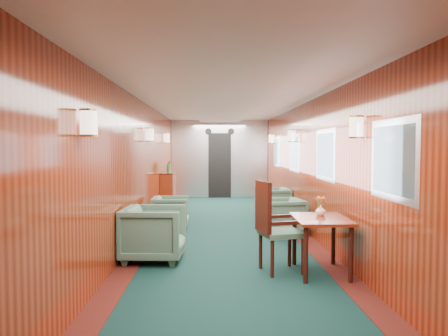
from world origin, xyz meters
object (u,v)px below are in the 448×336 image
(armchair_left_near, at_px, (154,233))
(credenza, at_px, (168,190))
(armchair_left_far, at_px, (171,212))
(armchair_right_far, at_px, (272,203))
(side_chair, at_px, (273,223))
(dining_table, at_px, (321,227))
(armchair_right_near, at_px, (282,216))

(armchair_left_near, bearing_deg, credenza, 6.55)
(armchair_left_far, bearing_deg, credenza, 5.87)
(armchair_left_near, bearing_deg, armchair_right_far, -27.61)
(side_chair, distance_m, credenza, 5.91)
(dining_table, bearing_deg, side_chair, 175.90)
(side_chair, height_order, armchair_left_near, side_chair)
(credenza, bearing_deg, armchair_right_near, -54.10)
(armchair_right_far, bearing_deg, armchair_left_far, -61.99)
(armchair_right_far, bearing_deg, side_chair, -10.24)
(dining_table, xyz_separation_m, armchair_right_far, (-0.00, 4.28, -0.25))
(dining_table, distance_m, armchair_right_far, 4.28)
(dining_table, distance_m, side_chair, 0.59)
(dining_table, height_order, armchair_left_far, dining_table)
(credenza, relative_size, armchair_left_near, 1.46)
(armchair_left_far, xyz_separation_m, armchair_right_near, (2.06, -0.62, 0.01))
(dining_table, relative_size, armchair_left_near, 1.14)
(armchair_right_near, relative_size, armchair_right_far, 0.97)
(side_chair, relative_size, credenza, 0.95)
(side_chair, distance_m, armchair_right_near, 2.42)
(dining_table, relative_size, side_chair, 0.82)
(credenza, distance_m, armchair_right_near, 4.03)
(dining_table, xyz_separation_m, side_chair, (-0.58, 0.06, 0.04))
(armchair_left_near, bearing_deg, side_chair, -108.15)
(dining_table, relative_size, armchair_left_far, 1.37)
(side_chair, relative_size, armchair_left_far, 1.67)
(credenza, bearing_deg, dining_table, -66.63)
(credenza, xyz_separation_m, armchair_left_far, (0.30, -2.64, -0.16))
(side_chair, distance_m, armchair_left_far, 3.36)
(armchair_right_far, bearing_deg, armchair_left_near, -33.21)
(dining_table, xyz_separation_m, armchair_left_far, (-2.14, 3.02, -0.27))
(dining_table, height_order, armchair_left_near, armchair_left_near)
(armchair_left_far, height_order, armchair_right_far, armchair_right_far)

